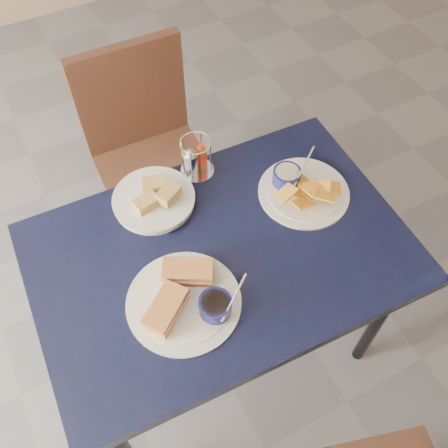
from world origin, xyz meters
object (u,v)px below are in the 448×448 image
condiment_caddy (195,160)px  bread_basket (155,199)px  sandwich_plate (186,297)px  dining_table (221,264)px  plantain_plate (299,187)px  chair_far (145,143)px

condiment_caddy → bread_basket: bearing=-161.7°
sandwich_plate → bread_basket: (0.06, 0.36, -0.00)m
dining_table → plantain_plate: plantain_plate is taller
dining_table → plantain_plate: size_ratio=3.89×
bread_basket → dining_table: bearing=-68.9°
chair_far → sandwich_plate: 0.88m
plantain_plate → condiment_caddy: bearing=137.9°
bread_basket → condiment_caddy: condiment_caddy is taller
dining_table → plantain_plate: (0.32, 0.09, 0.09)m
dining_table → bread_basket: bread_basket is taller
chair_far → dining_table: bearing=-92.4°
sandwich_plate → plantain_plate: bearing=20.8°
bread_basket → condiment_caddy: bearing=18.3°
sandwich_plate → bread_basket: bearing=80.6°
plantain_plate → condiment_caddy: 0.34m
plantain_plate → chair_far: bearing=114.7°
sandwich_plate → condiment_caddy: (0.23, 0.41, 0.03)m
sandwich_plate → bread_basket: sandwich_plate is taller
chair_far → sandwich_plate: bearing=-103.0°
dining_table → sandwich_plate: sandwich_plate is taller
sandwich_plate → plantain_plate: 0.52m
sandwich_plate → condiment_caddy: bearing=61.0°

